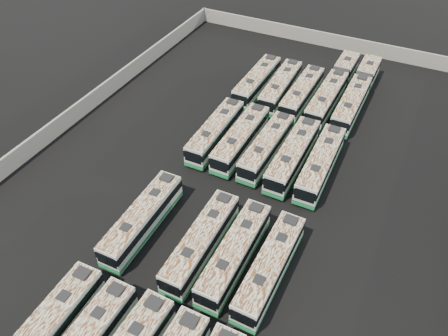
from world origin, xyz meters
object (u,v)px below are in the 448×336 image
Objects in this scene: bus_back_left at (280,87)px; bus_midfront_far_left at (143,219)px; bus_midfront_far_right at (270,267)px; bus_midback_right at (293,155)px; bus_midfront_right at (235,253)px; bus_back_far_right at (357,93)px; bus_midback_far_left at (216,132)px; bus_back_center at (302,93)px; bus_midback_center at (267,147)px; bus_front_far_left at (46,332)px; bus_midback_far_right at (320,164)px; bus_back_right at (333,88)px; bus_midfront_center at (201,242)px; bus_back_far_left at (257,82)px; bus_midback_left at (241,138)px.

bus_midfront_far_left is at bearing -97.92° from bus_back_left.
bus_midfront_far_right is (12.40, 0.24, -0.00)m from bus_midfront_far_left.
bus_midback_right is at bearing -65.16° from bus_back_left.
bus_back_far_right is at bearing 83.71° from bus_midfront_right.
bus_back_center is (6.15, 12.15, -0.00)m from bus_midback_far_left.
bus_midfront_right is 1.00× the size of bus_midback_center.
bus_front_far_left is 29.50m from bus_midback_far_right.
bus_back_center is at bearing 62.31° from bus_midback_far_left.
bus_midback_right is at bearing -2.04° from bus_midback_center.
bus_midback_right is at bearing -101.23° from bus_back_far_right.
bus_back_left is (-6.14, 12.49, -0.05)m from bus_midback_right.
bus_back_right is at bearing 71.66° from bus_midfront_far_left.
bus_front_far_left is 0.99× the size of bus_midback_far_right.
bus_midfront_center is 14.83m from bus_midback_right.
bus_midback_center is 0.99× the size of bus_back_center.
bus_midfront_far_right is at bearing -75.82° from bus_back_center.
bus_midback_center is 13.67m from bus_back_far_left.
bus_midback_right reaches higher than bus_back_center.
bus_midfront_far_right is 0.63× the size of bus_back_right.
bus_back_far_left is (-0.10, 12.18, 0.02)m from bus_midback_far_left.
bus_back_left is at bearing 82.52° from bus_midfront_far_left.
bus_midback_far_left reaches higher than bus_back_center.
bus_midback_left is 12.42m from bus_back_center.
bus_midfront_far_left is at bearing -130.94° from bus_midback_far_right.
bus_back_far_left is (-6.22, 26.78, 0.03)m from bus_midfront_center.
bus_back_far_left is at bearing 88.94° from bus_front_far_left.
bus_back_far_right is (6.32, 29.86, 0.04)m from bus_midfront_center.
bus_midback_far_right is at bearing 48.83° from bus_midfront_far_left.
bus_midback_far_left is 0.98× the size of bus_midback_far_right.
bus_back_left is at bearing 90.04° from bus_midback_left.
bus_midback_far_right is (12.34, -0.10, 0.04)m from bus_midback_far_left.
bus_midfront_right is 0.97× the size of bus_midback_far_right.
bus_midfront_far_left is (0.05, 12.25, -0.03)m from bus_front_far_left.
bus_midback_center is at bearing 101.61° from bus_midfront_right.
bus_midback_far_right is 15.50m from bus_back_left.
bus_back_far_right is (3.06, 0.13, 0.00)m from bus_back_right.
bus_front_far_left is 0.98× the size of bus_midback_right.
bus_back_left is (-6.07, 26.77, 0.02)m from bus_midfront_right.
bus_back_far_left is 1.01× the size of bus_back_left.
bus_back_center is (6.12, 26.79, 0.01)m from bus_midfront_far_left.
bus_midfront_right is at bearing -179.37° from bus_midfront_far_right.
bus_back_center is (-6.19, 12.25, -0.04)m from bus_midback_far_right.
bus_back_left is (-9.28, 26.77, 0.02)m from bus_midfront_far_right.
bus_midfront_right is at bearing 0.61° from bus_midfront_far_left.
bus_midfront_far_right is 14.63m from bus_midback_right.
bus_back_far_right is (3.16, 15.37, -0.03)m from bus_midback_right.
bus_midfront_right is 0.63× the size of bus_back_right.
bus_midfront_far_right is 19.02m from bus_midback_far_left.
bus_midfront_center is (6.14, 12.28, -0.02)m from bus_front_far_left.
bus_midfront_far_right is 1.00× the size of bus_midback_center.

